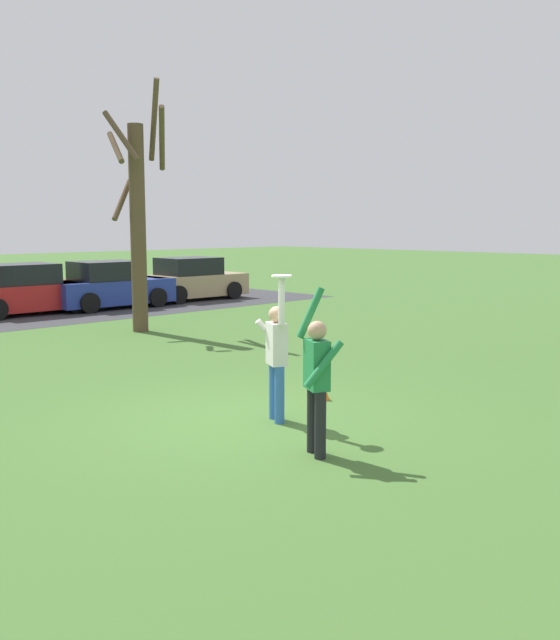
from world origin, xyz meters
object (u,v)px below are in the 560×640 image
person_catcher (277,353)px  frisbee_disc (282,276)px  person_defender (317,376)px  parked_car_blue (110,287)px  field_cone_orange (322,390)px  parked_car_red (24,291)px  parked_car_tan (191,280)px  bare_tree_tall (138,216)px

person_catcher → frisbee_disc: bearing=0.0°
person_catcher → person_defender: (-0.70, -1.41, -0.00)m
person_catcher → person_defender: 1.57m
parked_car_blue → field_cone_orange: bearing=-105.9°
person_defender → parked_car_blue: size_ratio=0.49×
frisbee_disc → parked_car_red: 14.78m
parked_car_tan → parked_car_blue: bearing=-175.5°
person_catcher → field_cone_orange: (1.38, 0.38, -0.82)m
parked_car_red → parked_car_blue: 2.85m
person_defender → parked_car_blue: bearing=4.1°
person_catcher → parked_car_blue: (5.57, 13.84, -0.25)m
person_catcher → parked_car_tan: size_ratio=0.50×
person_defender → parked_car_red: size_ratio=0.49×
person_defender → parked_car_tan: 18.33m
parked_car_blue → parked_car_tan: same height
person_defender → bare_tree_tall: 11.00m
frisbee_disc → person_defender: bearing=-116.4°
person_defender → bare_tree_tall: bearing=4.3°
parked_car_red → parked_car_blue: size_ratio=1.00×
parked_car_red → bare_tree_tall: bearing=-82.3°
bare_tree_tall → frisbee_disc: bearing=-111.5°
frisbee_disc → parked_car_tan: frisbee_disc is taller
person_defender → frisbee_disc: bearing=-0.0°
frisbee_disc → parked_car_tan: size_ratio=0.07×
parked_car_blue → field_cone_orange: parked_car_blue is taller
person_catcher → frisbee_disc: 1.13m
bare_tree_tall → field_cone_orange: 8.93m
parked_car_tan → person_defender: bearing=-121.2°
person_defender → frisbee_disc: 1.75m
frisbee_disc → field_cone_orange: 2.50m
person_catcher → parked_car_tan: (9.18, 14.03, -0.25)m
parked_car_blue → bare_tree_tall: size_ratio=0.64×
field_cone_orange → person_catcher: bearing=-164.7°
parked_car_red → field_cone_orange: 13.94m
person_defender → bare_tree_tall: bare_tree_tall is taller
parked_car_red → person_catcher: bearing=-99.5°
person_catcher → bare_tree_tall: (3.37, 8.60, 2.03)m
parked_car_red → person_defender: bearing=-101.0°
parked_car_red → parked_car_blue: (2.82, -0.40, 0.00)m
frisbee_disc → field_cone_orange: bearing=21.4°
parked_car_red → parked_car_blue: same height
parked_car_blue → person_catcher: bearing=-110.5°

